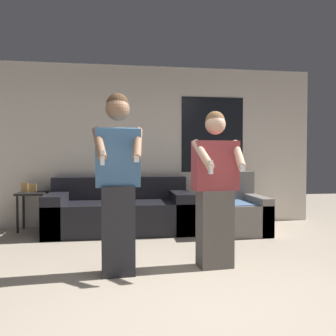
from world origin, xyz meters
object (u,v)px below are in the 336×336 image
(person_right, at_px, (215,189))
(couch, at_px, (120,212))
(side_table, at_px, (32,199))
(person_left, at_px, (118,182))
(armchair, at_px, (235,212))

(person_right, bearing_deg, couch, 119.16)
(side_table, height_order, person_left, person_left)
(couch, relative_size, person_left, 1.22)
(side_table, xyz_separation_m, person_left, (1.37, -2.15, 0.41))
(couch, xyz_separation_m, person_right, (1.00, -1.80, 0.51))
(couch, distance_m, side_table, 1.41)
(person_right, bearing_deg, person_left, -174.11)
(couch, xyz_separation_m, person_left, (-0.00, -1.90, 0.61))
(couch, distance_m, armchair, 1.78)
(couch, xyz_separation_m, side_table, (-1.37, 0.25, 0.20))
(side_table, bearing_deg, person_right, -40.78)
(side_table, xyz_separation_m, person_right, (2.37, -2.05, 0.32))
(person_left, bearing_deg, side_table, 122.50)
(armchair, bearing_deg, person_left, -136.64)
(armchair, xyz_separation_m, person_left, (-1.77, -1.67, 0.60))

